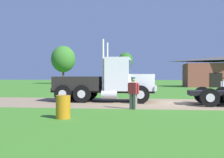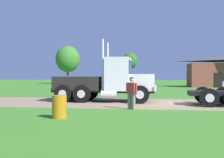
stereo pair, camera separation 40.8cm
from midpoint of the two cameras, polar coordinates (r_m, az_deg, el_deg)
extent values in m
plane|color=#3C7925|center=(16.90, 11.86, -5.21)|extent=(200.00, 200.00, 0.00)
cube|color=#8D7559|center=(16.90, 11.86, -5.20)|extent=(120.00, 6.39, 0.01)
cube|color=black|center=(17.77, -2.60, -2.45)|extent=(6.91, 1.65, 0.28)
cube|color=white|center=(17.47, 5.91, -0.73)|extent=(1.66, 2.01, 1.09)
cube|color=silver|center=(17.48, 8.73, -1.92)|extent=(0.20, 2.16, 0.32)
cube|color=white|center=(17.59, 0.74, 1.06)|extent=(1.60, 2.29, 2.18)
cube|color=#2D3D4C|center=(17.52, 3.32, 2.49)|extent=(0.08, 1.88, 0.96)
cylinder|color=silver|center=(18.62, -1.66, 2.83)|extent=(0.14, 0.14, 3.34)
cylinder|color=silver|center=(16.86, -2.66, 3.05)|extent=(0.14, 0.14, 3.34)
cylinder|color=silver|center=(16.72, -1.26, -3.40)|extent=(1.01, 0.54, 0.52)
cube|color=black|center=(18.14, -7.85, -0.93)|extent=(3.15, 2.32, 0.93)
cylinder|color=black|center=(18.63, 5.77, -2.90)|extent=(1.15, 0.32, 1.14)
cylinder|color=silver|center=(18.79, 5.79, -2.87)|extent=(0.51, 0.05, 0.51)
cylinder|color=black|center=(16.39, 5.49, -3.38)|extent=(1.15, 0.32, 1.14)
cylinder|color=silver|center=(16.23, 5.47, -3.42)|extent=(0.51, 0.05, 0.51)
cylinder|color=black|center=(19.45, -9.09, -2.75)|extent=(1.15, 0.32, 1.14)
cylinder|color=silver|center=(19.61, -8.95, -2.73)|extent=(0.51, 0.05, 0.51)
cylinder|color=black|center=(17.32, -11.25, -3.17)|extent=(1.15, 0.32, 1.14)
cylinder|color=silver|center=(17.17, -11.43, -3.21)|extent=(0.51, 0.05, 0.51)
cylinder|color=black|center=(19.13, -5.50, -2.81)|extent=(1.15, 0.32, 1.14)
cylinder|color=silver|center=(19.28, -5.39, -2.78)|extent=(0.51, 0.05, 0.51)
cylinder|color=black|center=(16.95, -7.25, -3.25)|extent=(1.15, 0.32, 1.14)
cylinder|color=silver|center=(16.80, -7.39, -3.29)|extent=(0.51, 0.05, 0.51)
cylinder|color=black|center=(17.71, 18.45, -3.28)|extent=(1.05, 0.34, 1.04)
cylinder|color=silver|center=(17.87, 18.37, -3.24)|extent=(0.47, 0.06, 0.47)
cylinder|color=black|center=(15.51, 19.80, -3.83)|extent=(1.05, 0.34, 1.04)
cylinder|color=silver|center=(15.35, 19.91, -3.88)|extent=(0.47, 0.06, 0.47)
cylinder|color=black|center=(17.95, 22.40, -3.24)|extent=(1.05, 0.34, 1.04)
cylinder|color=silver|center=(18.11, 22.28, -3.20)|extent=(0.47, 0.06, 0.47)
cube|color=#B22D33|center=(13.54, 3.80, -2.00)|extent=(0.53, 0.46, 0.57)
sphere|color=#90A05A|center=(13.53, 3.80, -0.15)|extent=(0.22, 0.22, 0.22)
cylinder|color=#1E478C|center=(13.53, 3.80, 0.27)|extent=(0.23, 0.23, 0.06)
cube|color=slate|center=(13.54, 4.16, -4.93)|extent=(0.23, 0.24, 0.81)
cube|color=slate|center=(13.65, 3.44, -4.89)|extent=(0.23, 0.24, 0.81)
cylinder|color=#B22D33|center=(13.39, 4.82, -2.15)|extent=(0.10, 0.10, 0.54)
cylinder|color=#B22D33|center=(13.70, 2.81, -2.09)|extent=(0.10, 0.10, 0.54)
cube|color=silver|center=(21.41, 22.65, -1.18)|extent=(0.49, 0.45, 0.55)
sphere|color=tan|center=(21.40, 22.66, -0.05)|extent=(0.21, 0.21, 0.21)
cylinder|color=maroon|center=(21.40, 22.66, 0.21)|extent=(0.22, 0.22, 0.06)
cube|color=slate|center=(21.37, 22.48, -2.97)|extent=(0.23, 0.24, 0.78)
cylinder|color=silver|center=(21.21, 22.20, -1.27)|extent=(0.10, 0.10, 0.53)
cylinder|color=#B27214|center=(10.87, -11.66, -5.98)|extent=(0.59, 0.59, 0.94)
cube|color=brown|center=(45.36, 22.73, 0.76)|extent=(11.80, 5.46, 3.71)
pyramid|color=#474747|center=(45.44, 22.75, 4.12)|extent=(12.39, 5.74, 0.81)
cube|color=black|center=(42.23, 21.46, -0.24)|extent=(1.80, 0.06, 2.20)
cylinder|color=#513823|center=(59.73, -10.75, 0.61)|extent=(0.44, 0.44, 3.39)
ellipsoid|color=#357128|center=(59.86, -10.75, 4.29)|extent=(5.39, 5.39, 5.93)
cylinder|color=#513823|center=(57.71, 2.75, 0.78)|extent=(0.44, 0.44, 3.73)
ellipsoid|color=#285D1E|center=(57.81, 2.76, 3.96)|extent=(3.34, 3.34, 3.67)
camera|label=1|loc=(0.20, -90.66, -0.01)|focal=41.99mm
camera|label=2|loc=(0.20, 89.34, 0.01)|focal=41.99mm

